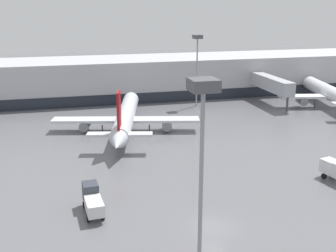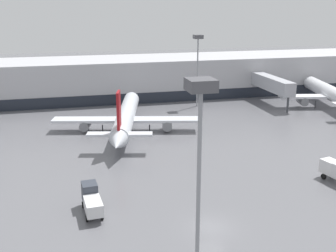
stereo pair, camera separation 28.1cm
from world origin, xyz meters
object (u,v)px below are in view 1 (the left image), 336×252
Objects in this scene: parked_jet_0 at (331,94)px; service_truck_0 at (92,200)px; parked_jet_2 at (126,117)px; apron_light_mast_5 at (197,49)px; apron_light_mast_3 at (202,129)px.

service_truck_0 is (-52.29, -34.55, -1.49)m from parked_jet_0.
parked_jet_2 is at bearing -19.50° from service_truck_0.
apron_light_mast_5 reaches higher than parked_jet_2.
service_truck_0 is 20.57m from apron_light_mast_3.
apron_light_mast_3 is at bearing -107.87° from apron_light_mast_5.
parked_jet_2 is 24.62m from apron_light_mast_5.
service_truck_0 is 0.34× the size of apron_light_mast_5.
apron_light_mast_3 reaches higher than parked_jet_0.
parked_jet_2 is at bearing 110.17° from parked_jet_0.
apron_light_mast_3 reaches higher than service_truck_0.
service_truck_0 is 0.31× the size of apron_light_mast_3.
parked_jet_2 is (-44.37, -6.30, -0.46)m from parked_jet_0.
parked_jet_2 is 29.37m from service_truck_0.
service_truck_0 is (-7.93, -28.26, -1.03)m from parked_jet_2.
apron_light_mast_3 is at bearing -168.46° from parked_jet_2.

